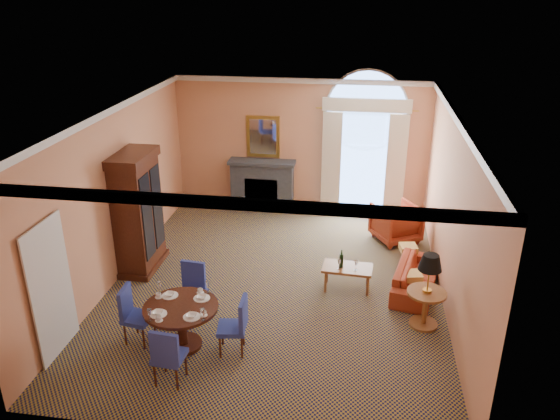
# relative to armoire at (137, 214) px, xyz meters

# --- Properties ---
(ground) EXTENTS (7.50, 7.50, 0.00)m
(ground) POSITION_rel_armoire_xyz_m (2.72, -0.30, -1.13)
(ground) COLOR #13163E
(ground) RESTS_ON ground
(room_envelope) EXTENTS (6.04, 7.52, 3.45)m
(room_envelope) POSITION_rel_armoire_xyz_m (2.69, 0.37, 1.38)
(room_envelope) COLOR tan
(room_envelope) RESTS_ON ground
(armoire) EXTENTS (0.67, 1.19, 2.34)m
(armoire) POSITION_rel_armoire_xyz_m (0.00, 0.00, 0.00)
(armoire) COLOR #34150B
(armoire) RESTS_ON ground
(dining_table) EXTENTS (1.14, 1.14, 0.92)m
(dining_table) POSITION_rel_armoire_xyz_m (1.59, -2.34, -0.59)
(dining_table) COLOR #34150B
(dining_table) RESTS_ON ground
(dining_chair_north) EXTENTS (0.47, 0.48, 0.93)m
(dining_chair_north) POSITION_rel_armoire_xyz_m (1.50, -1.44, -0.60)
(dining_chair_north) COLOR navy
(dining_chair_north) RESTS_ON ground
(dining_chair_south) EXTENTS (0.45, 0.46, 0.93)m
(dining_chair_south) POSITION_rel_armoire_xyz_m (1.68, -3.23, -0.60)
(dining_chair_south) COLOR navy
(dining_chair_south) RESTS_ON ground
(dining_chair_east) EXTENTS (0.47, 0.47, 0.93)m
(dining_chair_east) POSITION_rel_armoire_xyz_m (2.46, -2.36, -0.60)
(dining_chair_east) COLOR navy
(dining_chair_east) RESTS_ON ground
(dining_chair_west) EXTENTS (0.48, 0.48, 0.93)m
(dining_chair_west) POSITION_rel_armoire_xyz_m (0.80, -2.31, -0.60)
(dining_chair_west) COLOR navy
(dining_chair_west) RESTS_ON ground
(sofa) EXTENTS (1.02, 1.81, 0.50)m
(sofa) POSITION_rel_armoire_xyz_m (5.27, -0.08, -0.88)
(sofa) COLOR #A1361D
(sofa) RESTS_ON ground
(armchair) EXTENTS (1.20, 1.21, 0.81)m
(armchair) POSITION_rel_armoire_xyz_m (4.98, 1.97, -0.72)
(armchair) COLOR #A1361D
(armchair) RESTS_ON ground
(coffee_table) EXTENTS (0.93, 0.56, 0.80)m
(coffee_table) POSITION_rel_armoire_xyz_m (4.02, -0.26, -0.70)
(coffee_table) COLOR #93582C
(coffee_table) RESTS_ON ground
(side_table) EXTENTS (0.63, 0.63, 1.27)m
(side_table) POSITION_rel_armoire_xyz_m (5.32, -1.21, -0.32)
(side_table) COLOR #93582C
(side_table) RESTS_ON ground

